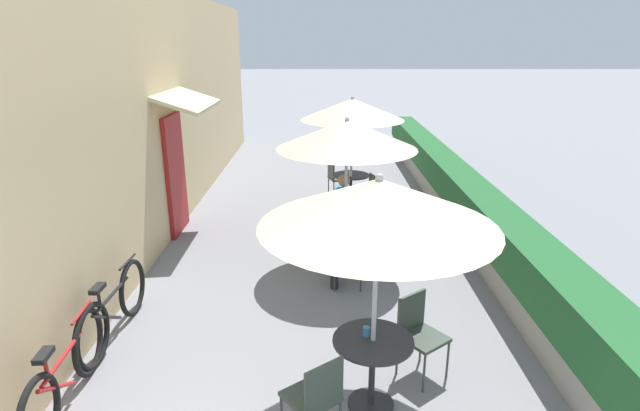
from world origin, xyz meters
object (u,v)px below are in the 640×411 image
object	(u,v)px
patio_umbrella_mid	(347,135)
cafe_chair_far_left	(368,193)
coffee_cup_near	(367,331)
bicycle_leaning	(66,374)
patio_table_near	(373,359)
patio_table_mid	(346,234)
cafe_chair_mid_right	(339,217)
seated_patron_mid_right	(346,208)
cafe_chair_far_right	(336,176)
seated_patron_mid_left	(346,241)
patio_umbrella_near	(379,203)
patio_table_far	(351,184)
cafe_chair_near_left	(316,395)
cafe_chair_near_right	(419,329)
coffee_cup_far	(351,174)
bicycle_second	(115,309)
cafe_chair_mid_left	(354,252)
patio_umbrella_far	(353,109)

from	to	relation	value
patio_umbrella_mid	cafe_chair_far_left	world-z (taller)	patio_umbrella_mid
coffee_cup_near	bicycle_leaning	distance (m)	2.81
patio_table_near	patio_table_mid	world-z (taller)	same
cafe_chair_mid_right	patio_table_mid	bearing A→B (deg)	6.13
seated_patron_mid_right	cafe_chair_far_right	distance (m)	2.68
seated_patron_mid_left	cafe_chair_far_right	xyz separation A→B (m)	(-0.00, 4.09, -0.17)
patio_umbrella_near	patio_table_far	bearing A→B (deg)	88.58
patio_umbrella_near	cafe_chair_near_left	bearing A→B (deg)	-136.28
seated_patron_mid_left	patio_umbrella_near	bearing A→B (deg)	-176.48
cafe_chair_near_left	cafe_chair_far_left	bearing A→B (deg)	42.93
seated_patron_mid_right	cafe_chair_far_right	xyz separation A→B (m)	(-0.08, 2.67, -0.17)
cafe_chair_near_right	patio_umbrella_mid	size ratio (longest dim) A/B	0.38
patio_table_mid	cafe_chair_mid_right	bearing A→B (deg)	95.89
cafe_chair_far_left	cafe_chair_far_right	bearing A→B (deg)	6.13
coffee_cup_far	seated_patron_mid_right	bearing A→B (deg)	-95.60
cafe_chair_mid_right	patio_table_far	bearing A→B (deg)	171.20
cafe_chair_near_left	coffee_cup_near	world-z (taller)	cafe_chair_near_left
coffee_cup_near	cafe_chair_far_right	size ratio (longest dim) A/B	0.10
cafe_chair_near_left	coffee_cup_near	xyz separation A→B (m)	(0.46, 0.56, 0.24)
cafe_chair_mid_right	seated_patron_mid_right	distance (m)	0.20
cafe_chair_near_left	bicycle_second	xyz separation A→B (m)	(-2.34, 1.64, -0.14)
bicycle_second	cafe_chair_near_right	bearing A→B (deg)	-9.13
cafe_chair_mid_right	patio_table_far	world-z (taller)	cafe_chair_mid_right
coffee_cup_far	patio_table_mid	bearing A→B (deg)	-94.91
cafe_chair_far_right	cafe_chair_near_left	bearing A→B (deg)	-20.67
patio_umbrella_mid	seated_patron_mid_right	world-z (taller)	patio_umbrella_mid
cafe_chair_mid_right	coffee_cup_far	world-z (taller)	cafe_chair_mid_right
cafe_chair_near_left	patio_table_mid	world-z (taller)	cafe_chair_near_left
patio_umbrella_mid	seated_patron_mid_left	xyz separation A→B (m)	(-0.04, -0.71, -1.34)
patio_table_near	patio_umbrella_near	xyz separation A→B (m)	(0.00, 0.00, 1.52)
coffee_cup_far	bicycle_second	world-z (taller)	bicycle_second
cafe_chair_near_right	coffee_cup_near	distance (m)	0.76
patio_umbrella_near	cafe_chair_mid_right	xyz separation A→B (m)	(-0.17, 3.85, -1.51)
seated_patron_mid_right	cafe_chair_mid_left	bearing A→B (deg)	1.65
cafe_chair_far_left	coffee_cup_far	world-z (taller)	cafe_chair_far_left
cafe_chair_near_left	patio_umbrella_mid	bearing A→B (deg)	45.86
seated_patron_mid_left	cafe_chair_far_right	size ratio (longest dim) A/B	1.44
coffee_cup_near	patio_table_mid	xyz separation A→B (m)	(-0.04, 3.07, -0.25)
patio_table_mid	coffee_cup_far	xyz separation A→B (m)	(0.22, 2.60, 0.25)
cafe_chair_far_left	bicycle_second	bearing A→B (deg)	123.41
patio_umbrella_near	patio_umbrella_far	size ratio (longest dim) A/B	1.00
patio_umbrella_near	cafe_chair_far_left	size ratio (longest dim) A/B	2.62
patio_umbrella_mid	bicycle_second	bearing A→B (deg)	-144.09
patio_table_far	bicycle_second	distance (m)	5.60
seated_patron_mid_left	patio_umbrella_far	size ratio (longest dim) A/B	0.55
patio_umbrella_near	cafe_chair_near_left	xyz separation A→B (m)	(-0.52, -0.50, -1.51)
patio_table_near	cafe_chair_far_left	xyz separation A→B (m)	(0.43, 5.21, 0.01)
cafe_chair_near_left	coffee_cup_far	xyz separation A→B (m)	(0.64, 6.24, 0.24)
patio_umbrella_mid	bicycle_leaning	size ratio (longest dim) A/B	1.28
cafe_chair_mid_left	seated_patron_mid_left	xyz separation A→B (m)	(-0.11, 0.00, 0.17)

